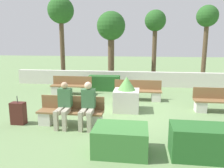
# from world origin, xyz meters

# --- Properties ---
(ground_plane) EXTENTS (60.00, 60.00, 0.00)m
(ground_plane) POSITION_xyz_m (0.00, 0.00, 0.00)
(ground_plane) COLOR #6B8956
(perimeter_wall) EXTENTS (13.05, 0.30, 0.81)m
(perimeter_wall) POSITION_xyz_m (0.00, 4.72, 0.40)
(perimeter_wall) COLOR beige
(perimeter_wall) RESTS_ON ground_plane
(bench_front) EXTENTS (1.95, 0.48, 0.83)m
(bench_front) POSITION_xyz_m (-1.39, -1.37, 0.32)
(bench_front) COLOR brown
(bench_front) RESTS_ON ground_plane
(bench_left_side) EXTENTS (1.89, 0.49, 0.83)m
(bench_left_side) POSITION_xyz_m (-2.60, 2.36, 0.32)
(bench_left_side) COLOR brown
(bench_left_side) RESTS_ON ground_plane
(bench_right_side) EXTENTS (2.03, 0.48, 0.83)m
(bench_right_side) POSITION_xyz_m (3.52, 0.47, 0.32)
(bench_right_side) COLOR brown
(bench_right_side) RESTS_ON ground_plane
(bench_back) EXTENTS (1.99, 0.48, 0.83)m
(bench_back) POSITION_xyz_m (0.51, 1.70, 0.32)
(bench_back) COLOR brown
(bench_back) RESTS_ON ground_plane
(person_seated_man) EXTENTS (0.38, 0.64, 1.29)m
(person_seated_man) POSITION_xyz_m (-1.54, -1.51, 0.71)
(person_seated_man) COLOR #B2A893
(person_seated_man) RESTS_ON ground_plane
(person_seated_woman) EXTENTS (0.38, 0.64, 1.31)m
(person_seated_woman) POSITION_xyz_m (-0.85, -1.51, 0.72)
(person_seated_woman) COLOR #B2A893
(person_seated_woman) RESTS_ON ground_plane
(hedge_block_near_left) EXTENTS (2.17, 0.71, 0.70)m
(hedge_block_near_left) POSITION_xyz_m (2.38, -2.81, 0.35)
(hedge_block_near_left) COLOR #286028
(hedge_block_near_left) RESTS_ON ground_plane
(hedge_block_near_right) EXTENTS (1.19, 0.87, 0.60)m
(hedge_block_near_right) POSITION_xyz_m (0.22, -2.83, 0.30)
(hedge_block_near_right) COLOR #3D7A38
(hedge_block_near_right) RESTS_ON ground_plane
(hedge_block_mid_left) EXTENTS (1.56, 0.62, 0.75)m
(hedge_block_mid_left) POSITION_xyz_m (-1.21, 3.41, 0.37)
(hedge_block_mid_left) COLOR #235623
(hedge_block_mid_left) RESTS_ON ground_plane
(planter_corner_left) EXTENTS (0.88, 0.88, 1.23)m
(planter_corner_left) POSITION_xyz_m (0.14, 0.23, 0.53)
(planter_corner_left) COLOR beige
(planter_corner_left) RESTS_ON ground_plane
(suitcase) EXTENTS (0.42, 0.25, 0.87)m
(suitcase) POSITION_xyz_m (-2.96, -1.53, 0.33)
(suitcase) COLOR #471E19
(suitcase) RESTS_ON ground_plane
(tree_leftmost) EXTENTS (1.58, 1.58, 5.08)m
(tree_leftmost) POSITION_xyz_m (-4.26, 5.87, 4.13)
(tree_leftmost) COLOR brown
(tree_leftmost) RESTS_ON ground_plane
(tree_center_left) EXTENTS (1.69, 1.69, 4.21)m
(tree_center_left) POSITION_xyz_m (-1.20, 5.89, 3.21)
(tree_center_left) COLOR brown
(tree_center_left) RESTS_ON ground_plane
(tree_center_right) EXTENTS (1.27, 1.27, 4.32)m
(tree_center_right) POSITION_xyz_m (1.40, 6.45, 3.47)
(tree_center_right) COLOR brown
(tree_center_right) RESTS_ON ground_plane
(tree_rightmost) EXTENTS (1.25, 1.25, 4.53)m
(tree_rightmost) POSITION_xyz_m (4.37, 6.51, 3.67)
(tree_rightmost) COLOR brown
(tree_rightmost) RESTS_ON ground_plane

